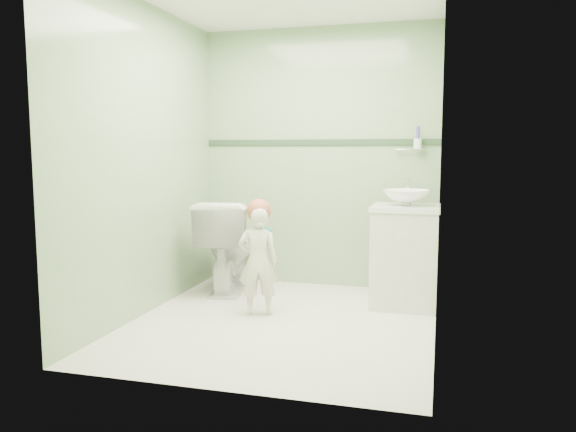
% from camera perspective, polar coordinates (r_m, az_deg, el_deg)
% --- Properties ---
extents(ground, '(2.50, 2.50, 0.00)m').
position_cam_1_polar(ground, '(4.26, -0.54, -10.72)').
color(ground, silver).
rests_on(ground, ground).
extents(room_shell, '(2.50, 2.54, 2.40)m').
position_cam_1_polar(room_shell, '(4.06, -0.56, 5.66)').
color(room_shell, '#85B07C').
rests_on(room_shell, ground).
extents(trim_stripe, '(2.20, 0.02, 0.05)m').
position_cam_1_polar(trim_stripe, '(5.27, 3.14, 7.50)').
color(trim_stripe, '#2B462D').
rests_on(trim_stripe, room_shell).
extents(vanity, '(0.52, 0.50, 0.80)m').
position_cam_1_polar(vanity, '(4.70, 11.76, -4.17)').
color(vanity, white).
rests_on(vanity, ground).
extents(counter, '(0.54, 0.52, 0.04)m').
position_cam_1_polar(counter, '(4.64, 11.88, 0.81)').
color(counter, white).
rests_on(counter, vanity).
extents(basin, '(0.37, 0.37, 0.13)m').
position_cam_1_polar(basin, '(4.63, 11.91, 1.84)').
color(basin, white).
rests_on(basin, counter).
extents(faucet, '(0.03, 0.13, 0.18)m').
position_cam_1_polar(faucet, '(4.81, 12.06, 2.97)').
color(faucet, silver).
rests_on(faucet, counter).
extents(cup_holder, '(0.26, 0.07, 0.21)m').
position_cam_1_polar(cup_holder, '(5.10, 12.95, 7.18)').
color(cup_holder, silver).
rests_on(cup_holder, room_shell).
extents(toilet, '(0.58, 0.87, 0.83)m').
position_cam_1_polar(toilet, '(5.13, -6.09, -2.99)').
color(toilet, white).
rests_on(toilet, ground).
extents(toddler, '(0.36, 0.29, 0.84)m').
position_cam_1_polar(toddler, '(4.35, -3.06, -4.59)').
color(toddler, silver).
rests_on(toddler, ground).
extents(hair_cap, '(0.19, 0.19, 0.19)m').
position_cam_1_polar(hair_cap, '(4.32, -2.98, 0.52)').
color(hair_cap, '#A8583E').
rests_on(hair_cap, toddler).
extents(teal_toothbrush, '(0.10, 0.14, 0.08)m').
position_cam_1_polar(teal_toothbrush, '(4.19, -2.06, -1.34)').
color(teal_toothbrush, '#089C8E').
rests_on(teal_toothbrush, toddler).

